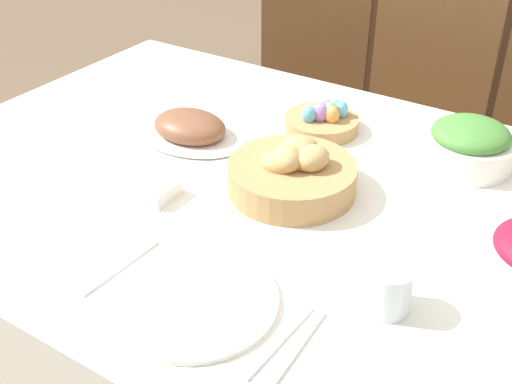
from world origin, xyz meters
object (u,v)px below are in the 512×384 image
sideboard (417,51)px  drinking_cup (388,289)px  green_salad_bowl (469,145)px  knife (280,341)px  egg_basket (323,120)px  spoon (297,349)px  chair_far_center (411,116)px  chair_far_left (299,88)px  butter_dish (146,187)px  dinner_plate (195,300)px  ham_platter (190,129)px  bread_basket (293,173)px  fork (121,267)px

sideboard → drinking_cup: sideboard is taller
green_salad_bowl → knife: size_ratio=1.10×
egg_basket → green_salad_bowl: green_salad_bowl is taller
green_salad_bowl → spoon: size_ratio=1.10×
chair_far_center → knife: size_ratio=5.21×
chair_far_center → spoon: size_ratio=5.21×
green_salad_bowl → drinking_cup: bearing=-86.2°
chair_far_left → spoon: 1.51m
sideboard → butter_dish: 1.90m
chair_far_left → green_salad_bowl: (0.77, -0.61, 0.27)m
dinner_plate → drinking_cup: bearing=30.6°
egg_basket → spoon: egg_basket is taller
knife → drinking_cup: (0.11, 0.16, 0.04)m
ham_platter → bread_basket: bearing=-12.6°
green_salad_bowl → fork: size_ratio=1.10×
chair_far_left → fork: size_ratio=5.21×
bread_basket → ham_platter: 0.34m
dinner_plate → fork: size_ratio=1.51×
chair_far_left → bread_basket: 1.07m
chair_far_left → butter_dish: (0.25, -1.09, 0.23)m
butter_dish → drinking_cup: bearing=-5.4°
ham_platter → green_salad_bowl: (0.60, 0.23, 0.03)m
dinner_plate → spoon: bearing=0.0°
bread_basket → ham_platter: bread_basket is taller
green_salad_bowl → chair_far_left: bearing=141.4°
dinner_plate → sideboard: bearing=100.0°
bread_basket → spoon: size_ratio=1.46×
egg_basket → spoon: bearing=-65.2°
sideboard → bread_basket: (0.33, -1.70, 0.33)m
bread_basket → ham_platter: bearing=167.4°
ham_platter → spoon: size_ratio=1.57×
fork → dinner_plate: bearing=2.5°
chair_far_left → ham_platter: (0.17, -0.84, 0.24)m
chair_far_center → knife: 1.35m
bread_basket → butter_dish: bearing=-144.9°
green_salad_bowl → fork: 0.80m
green_salad_bowl → ham_platter: bearing=-158.9°
chair_far_center → dinner_plate: bearing=-83.2°
egg_basket → fork: 0.67m
chair_far_center → butter_dish: 1.13m
chair_far_left → butter_dish: chair_far_left is taller
dinner_plate → egg_basket: bearing=99.7°
bread_basket → green_salad_bowl: bread_basket is taller
dinner_plate → spoon: dinner_plate is taller
dinner_plate → drinking_cup: 0.31m
egg_basket → dinner_plate: size_ratio=0.65×
chair_far_center → bread_basket: bearing=-83.8°
butter_dish → ham_platter: bearing=107.2°
ham_platter → dinner_plate: bearing=-51.5°
sideboard → drinking_cup: (0.64, -1.93, 0.33)m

